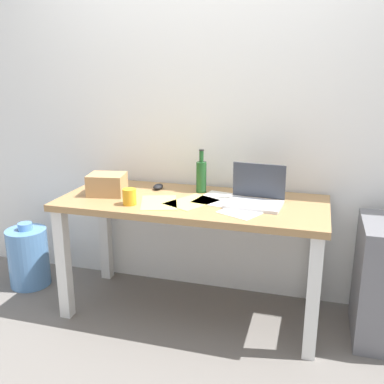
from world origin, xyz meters
TOP-DOWN VIEW (x-y plane):
  - ground_plane at (0.00, 0.00)m, footprint 8.00×8.00m
  - back_wall at (0.00, 0.40)m, footprint 5.20×0.08m
  - desk at (0.00, 0.00)m, footprint 1.62×0.68m
  - laptop_right at (0.38, 0.02)m, footprint 0.34×0.26m
  - beer_bottle at (0.01, 0.19)m, footprint 0.07×0.07m
  - computer_mouse at (-0.28, 0.17)m, footprint 0.06×0.10m
  - cardboard_box at (-0.55, -0.03)m, footprint 0.25×0.22m
  - coffee_mug at (-0.33, -0.19)m, footprint 0.08×0.08m
  - paper_sheet_front_right at (0.35, -0.10)m, footprint 0.32×0.36m
  - paper_sheet_center at (0.01, -0.05)m, footprint 0.32×0.36m
  - paper_sheet_near_back at (0.14, 0.07)m, footprint 0.27×0.33m
  - paper_yellow_folder at (-0.17, -0.11)m, footprint 0.30×0.35m
  - water_cooler_jug at (-1.24, 0.02)m, footprint 0.28×0.28m

SIDE VIEW (x-z plane):
  - ground_plane at x=0.00m, z-range 0.00..0.00m
  - water_cooler_jug at x=-1.24m, z-range -0.02..0.45m
  - desk at x=0.00m, z-range 0.27..1.02m
  - paper_sheet_front_right at x=0.35m, z-range 0.76..0.76m
  - paper_sheet_center at x=0.01m, z-range 0.76..0.76m
  - paper_sheet_near_back at x=0.14m, z-range 0.76..0.76m
  - paper_yellow_folder at x=-0.17m, z-range 0.76..0.76m
  - computer_mouse at x=-0.28m, z-range 0.76..0.79m
  - coffee_mug at x=-0.33m, z-range 0.76..0.85m
  - laptop_right at x=0.38m, z-range 0.69..0.92m
  - cardboard_box at x=-0.55m, z-range 0.76..0.89m
  - beer_bottle at x=0.01m, z-range 0.73..1.00m
  - back_wall at x=0.00m, z-range 0.00..2.60m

